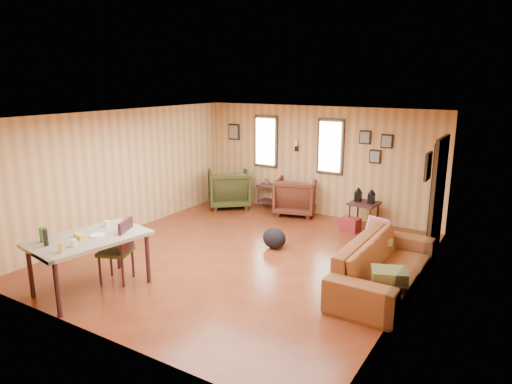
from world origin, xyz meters
TOP-DOWN VIEW (x-y plane):
  - room at (0.17, 0.27)m, footprint 5.54×6.04m
  - sofa at (2.40, 0.04)m, footprint 0.71×2.41m
  - recliner_brown at (-0.38, 2.74)m, footprint 1.07×1.03m
  - recliner_green at (-2.02, 2.46)m, footprint 1.28×1.27m
  - end_table at (-1.10, 2.87)m, footprint 0.55×0.50m
  - side_table at (1.26, 2.50)m, footprint 0.57×0.57m
  - cooler at (1.08, 2.25)m, footprint 0.40×0.32m
  - backpack at (0.26, 0.60)m, footprint 0.49×0.41m
  - sofa_pillows at (2.34, 0.13)m, footprint 1.11×1.90m
  - dining_table at (-1.16, -2.23)m, footprint 1.21×1.71m
  - dining_chair at (-1.01, -1.80)m, footprint 0.57×0.57m

SIDE VIEW (x-z plane):
  - cooler at x=1.08m, z-range 0.00..0.26m
  - backpack at x=0.26m, z-range 0.00..0.38m
  - end_table at x=-1.10m, z-range 0.04..0.74m
  - recliner_brown at x=-0.38m, z-range 0.00..0.90m
  - sofa at x=2.40m, z-range 0.00..0.94m
  - recliner_green at x=-2.02m, z-range 0.00..0.96m
  - sofa_pillows at x=2.34m, z-range 0.31..0.71m
  - dining_chair at x=-1.01m, z-range 0.06..1.03m
  - side_table at x=1.26m, z-range 0.15..1.01m
  - dining_table at x=-1.16m, z-range 0.21..1.25m
  - room at x=0.17m, z-range -0.02..2.43m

